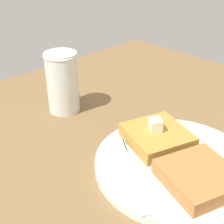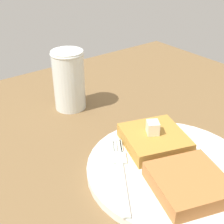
# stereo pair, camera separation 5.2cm
# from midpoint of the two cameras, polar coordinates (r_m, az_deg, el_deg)

# --- Properties ---
(table_surface) EXTENTS (0.93, 0.93, 0.02)m
(table_surface) POSITION_cam_midpoint_polar(r_m,az_deg,el_deg) (0.47, 10.14, -12.69)
(table_surface) COLOR brown
(table_surface) RESTS_ON ground
(plate) EXTENTS (0.24, 0.24, 0.01)m
(plate) POSITION_cam_midpoint_polar(r_m,az_deg,el_deg) (0.48, 13.53, -10.06)
(plate) COLOR white
(plate) RESTS_ON table_surface
(toast_slice_left) EXTENTS (0.12, 0.12, 0.02)m
(toast_slice_left) POSITION_cam_midpoint_polar(r_m,az_deg,el_deg) (0.50, 10.73, -5.04)
(toast_slice_left) COLOR #B37F34
(toast_slice_left) RESTS_ON plate
(toast_slice_middle) EXTENTS (0.12, 0.12, 0.02)m
(toast_slice_middle) POSITION_cam_midpoint_polar(r_m,az_deg,el_deg) (0.43, 17.36, -12.46)
(toast_slice_middle) COLOR #AB6C36
(toast_slice_middle) RESTS_ON plate
(butter_pat_primary) EXTENTS (0.03, 0.03, 0.02)m
(butter_pat_primary) POSITION_cam_midpoint_polar(r_m,az_deg,el_deg) (0.49, 10.52, -2.91)
(butter_pat_primary) COLOR #F1E9CB
(butter_pat_primary) RESTS_ON toast_slice_left
(fork) EXTENTS (0.14, 0.10, 0.00)m
(fork) POSITION_cam_midpoint_polar(r_m,az_deg,el_deg) (0.45, 4.90, -10.32)
(fork) COLOR silver
(fork) RESTS_ON plate
(syrup_jar) EXTENTS (0.06, 0.06, 0.12)m
(syrup_jar) POSITION_cam_midpoint_polar(r_m,az_deg,el_deg) (0.61, -5.42, 5.20)
(syrup_jar) COLOR #55240F
(syrup_jar) RESTS_ON table_surface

